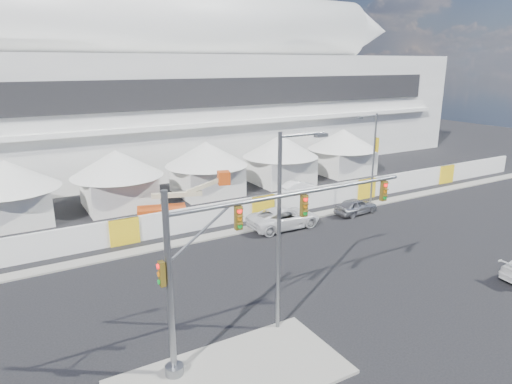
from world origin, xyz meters
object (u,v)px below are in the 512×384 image
lot_car_a (299,187)px  streetlight_median (284,220)px  traffic_mast (227,261)px  sedan_silver (356,206)px  streetlight_curb (372,153)px  boom_lift (170,207)px  pickup_curb (284,218)px

lot_car_a → streetlight_median: streetlight_median is taller
traffic_mast → streetlight_median: size_ratio=1.30×
sedan_silver → streetlight_curb: 5.34m
traffic_mast → streetlight_median: streetlight_median is taller
lot_car_a → streetlight_curb: bearing=-150.9°
sedan_silver → streetlight_curb: (2.86, 1.33, 4.32)m
sedan_silver → boom_lift: boom_lift is taller
sedan_silver → streetlight_curb: streetlight_curb is taller
streetlight_median → boom_lift: bearing=87.4°
traffic_mast → streetlight_median: bearing=13.8°
pickup_curb → traffic_mast: traffic_mast is taller
pickup_curb → sedan_silver: bearing=-91.8°
sedan_silver → streetlight_median: size_ratio=0.43×
lot_car_a → streetlight_curb: streetlight_curb is taller
sedan_silver → streetlight_median: 20.44m
pickup_curb → boom_lift: (-7.37, 6.59, 0.24)m
boom_lift → sedan_silver: bearing=-8.4°
traffic_mast → streetlight_curb: 26.21m
lot_car_a → traffic_mast: size_ratio=0.31×
sedan_silver → boom_lift: (-14.88, 6.88, 0.37)m
traffic_mast → streetlight_curb: (22.06, 14.15, 0.22)m
lot_car_a → boom_lift: bearing=96.1°
traffic_mast → boom_lift: (4.32, 19.70, -3.73)m
streetlight_median → streetlight_curb: streetlight_median is taller
traffic_mast → streetlight_curb: bearing=32.7°
pickup_curb → lot_car_a: size_ratio=1.53×
lot_car_a → streetlight_median: bearing=144.5°
lot_car_a → traffic_mast: bearing=139.9°
streetlight_median → boom_lift: 19.46m
pickup_curb → streetlight_median: bearing=146.5°
sedan_silver → pickup_curb: pickup_curb is taller
pickup_curb → traffic_mast: bearing=138.7°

